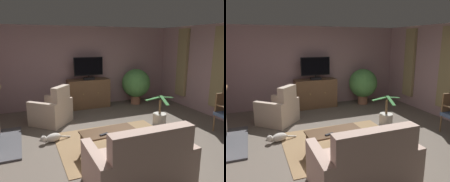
% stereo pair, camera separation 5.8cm
% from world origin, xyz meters
% --- Properties ---
extents(ground_plane, '(6.59, 6.78, 0.04)m').
position_xyz_m(ground_plane, '(0.00, 0.00, -0.02)').
color(ground_plane, '#665B51').
extents(wall_back, '(6.59, 0.10, 2.59)m').
position_xyz_m(wall_back, '(0.00, 3.14, 1.29)').
color(wall_back, gray).
rests_on(wall_back, ground_plane).
extents(curtain_panel_near, '(0.10, 0.44, 2.17)m').
position_xyz_m(curtain_panel_near, '(2.94, 0.40, 1.42)').
color(curtain_panel_near, '#8E7F56').
extents(curtain_panel_far, '(0.10, 0.44, 2.17)m').
position_xyz_m(curtain_panel_far, '(2.94, 1.90, 1.42)').
color(curtain_panel_far, '#8E7F56').
extents(rug_central, '(2.45, 1.91, 0.01)m').
position_xyz_m(rug_central, '(-0.22, 0.05, 0.01)').
color(rug_central, '#8E704C').
rests_on(rug_central, ground_plane).
extents(tv_cabinet, '(1.34, 0.51, 0.92)m').
position_xyz_m(tv_cabinet, '(-0.02, 2.79, 0.44)').
color(tv_cabinet, '#4A3523').
rests_on(tv_cabinet, ground_plane).
extents(television, '(0.93, 0.20, 0.71)m').
position_xyz_m(television, '(-0.02, 2.74, 1.30)').
color(television, black).
rests_on(television, tv_cabinet).
extents(coffee_table, '(1.09, 0.54, 0.46)m').
position_xyz_m(coffee_table, '(-0.54, -0.32, 0.40)').
color(coffee_table, '#4C331E').
rests_on(coffee_table, ground_plane).
extents(tv_remote, '(0.18, 0.09, 0.02)m').
position_xyz_m(tv_remote, '(-0.68, -0.45, 0.47)').
color(tv_remote, black).
rests_on(tv_remote, coffee_table).
extents(sofa_floral, '(1.50, 0.92, 1.04)m').
position_xyz_m(sofa_floral, '(-0.49, -1.44, 0.34)').
color(sofa_floral, '#BC9E8E').
rests_on(sofa_floral, ground_plane).
extents(armchair_facing_sofa, '(1.19, 1.19, 1.02)m').
position_xyz_m(armchair_facing_sofa, '(-1.32, 1.73, 0.33)').
color(armchair_facing_sofa, '#C6B29E').
rests_on(armchair_facing_sofa, ground_plane).
extents(potted_plant_tall_palm_by_window, '(0.96, 0.96, 1.20)m').
position_xyz_m(potted_plant_tall_palm_by_window, '(1.60, 2.58, 0.70)').
color(potted_plant_tall_palm_by_window, '#99664C').
rests_on(potted_plant_tall_palm_by_window, ground_plane).
extents(potted_plant_on_hearth_side, '(0.80, 0.73, 0.78)m').
position_xyz_m(potted_plant_on_hearth_side, '(1.25, 0.61, 0.19)').
color(potted_plant_on_hearth_side, beige).
rests_on(potted_plant_on_hearth_side, ground_plane).
extents(cat, '(0.65, 0.27, 0.20)m').
position_xyz_m(cat, '(-1.49, 0.60, 0.10)').
color(cat, beige).
rests_on(cat, ground_plane).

